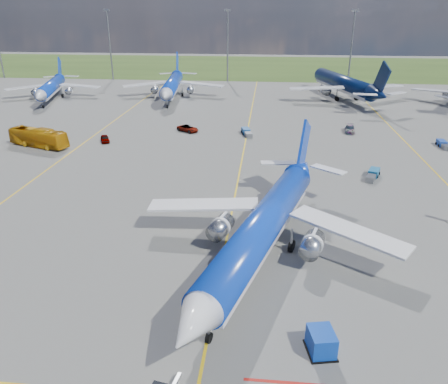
# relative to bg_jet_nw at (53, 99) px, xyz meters

# --- Properties ---
(ground) EXTENTS (400.00, 400.00, 0.00)m
(ground) POSITION_rel_bg_jet_nw_xyz_m (55.01, -74.63, 0.00)
(ground) COLOR #535350
(ground) RESTS_ON ground
(grass_strip) EXTENTS (400.00, 80.00, 0.01)m
(grass_strip) POSITION_rel_bg_jet_nw_xyz_m (55.01, 75.37, 0.00)
(grass_strip) COLOR #2D4719
(grass_strip) RESTS_ON ground
(taxiway_lines) EXTENTS (60.25, 160.00, 0.02)m
(taxiway_lines) POSITION_rel_bg_jet_nw_xyz_m (55.18, -46.93, 0.01)
(taxiway_lines) COLOR gold
(taxiway_lines) RESTS_ON ground
(floodlight_masts) EXTENTS (202.20, 0.50, 22.70)m
(floodlight_masts) POSITION_rel_bg_jet_nw_xyz_m (65.01, 35.37, 12.56)
(floodlight_masts) COLOR slate
(floodlight_masts) RESTS_ON ground
(bg_jet_nw) EXTENTS (35.43, 41.47, 9.35)m
(bg_jet_nw) POSITION_rel_bg_jet_nw_xyz_m (0.00, 0.00, 0.00)
(bg_jet_nw) COLOR #0C36B5
(bg_jet_nw) RESTS_ON ground
(bg_jet_nnw) EXTENTS (34.39, 42.81, 10.43)m
(bg_jet_nnw) POSITION_rel_bg_jet_nw_xyz_m (32.58, 4.67, 0.00)
(bg_jet_nnw) COLOR #0C36B5
(bg_jet_nnw) RESTS_ON ground
(bg_jet_n) EXTENTS (45.71, 53.03, 11.84)m
(bg_jet_n) POSITION_rel_bg_jet_nw_xyz_m (79.27, 8.83, 0.00)
(bg_jet_n) COLOR #07153B
(bg_jet_n) RESTS_ON ground
(main_airliner) EXTENTS (39.72, 45.97, 10.23)m
(main_airliner) POSITION_rel_bg_jet_nw_xyz_m (58.91, -76.81, 0.00)
(main_airliner) COLOR #0C36B5
(main_airliner) RESTS_ON ground
(uld_container) EXTENTS (2.20, 2.56, 1.80)m
(uld_container) POSITION_rel_bg_jet_nw_xyz_m (63.51, -89.43, 0.90)
(uld_container) COLOR #0B38A6
(uld_container) RESTS_ON ground
(apron_bus) EXTENTS (12.13, 6.54, 3.31)m
(apron_bus) POSITION_rel_bg_jet_nw_xyz_m (17.91, -42.52, 1.65)
(apron_bus) COLOR #C3820B
(apron_bus) RESTS_ON ground
(service_car_a) EXTENTS (2.86, 3.93, 1.24)m
(service_car_a) POSITION_rel_bg_jet_nw_xyz_m (28.71, -38.43, 0.62)
(service_car_a) COLOR #999999
(service_car_a) RESTS_ON ground
(service_car_b) EXTENTS (5.11, 4.36, 1.30)m
(service_car_b) POSITION_rel_bg_jet_nw_xyz_m (42.96, -29.72, 0.65)
(service_car_b) COLOR #999999
(service_car_b) RESTS_ON ground
(service_car_c) EXTENTS (2.52, 4.86, 1.35)m
(service_car_c) POSITION_rel_bg_jet_nw_xyz_m (75.67, -26.94, 0.67)
(service_car_c) COLOR #999999
(service_car_c) RESTS_ON ground
(baggage_tug_w) EXTENTS (2.93, 4.89, 1.07)m
(baggage_tug_w) POSITION_rel_bg_jet_nw_xyz_m (74.87, -52.60, 0.50)
(baggage_tug_w) COLOR #175A8C
(baggage_tug_w) RESTS_ON ground
(baggage_tug_c) EXTENTS (2.51, 5.09, 1.10)m
(baggage_tug_c) POSITION_rel_bg_jet_nw_xyz_m (55.01, -31.00, 0.52)
(baggage_tug_c) COLOR #184C91
(baggage_tug_c) RESTS_ON ground
(baggage_tug_e) EXTENTS (1.34, 4.55, 1.02)m
(baggage_tug_e) POSITION_rel_bg_jet_nw_xyz_m (90.80, -35.62, 0.48)
(baggage_tug_e) COLOR #1A3F9E
(baggage_tug_e) RESTS_ON ground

